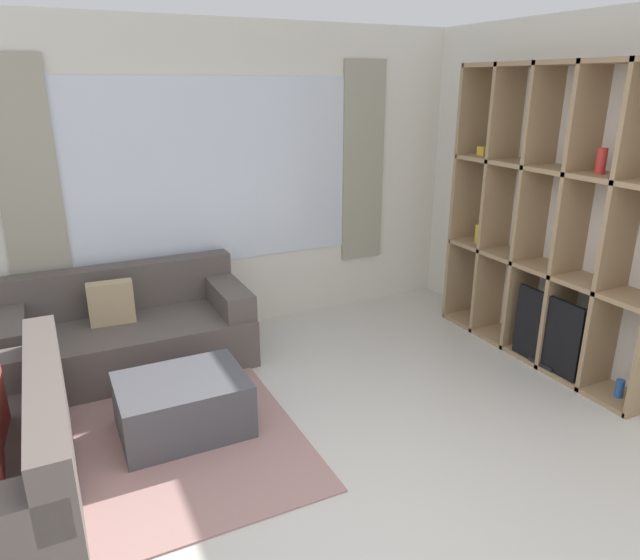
{
  "coord_description": "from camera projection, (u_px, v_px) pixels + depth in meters",
  "views": [
    {
      "loc": [
        -1.39,
        -1.76,
        2.19
      ],
      "look_at": [
        0.32,
        1.71,
        0.85
      ],
      "focal_mm": 32.0,
      "sensor_mm": 36.0,
      "label": 1
    }
  ],
  "objects": [
    {
      "name": "ground_plane",
      "position": [
        415.0,
        556.0,
        2.79
      ],
      "size": [
        16.0,
        16.0,
        0.0
      ],
      "primitive_type": "plane",
      "color": "beige"
    },
    {
      "name": "wall_back",
      "position": [
        216.0,
        183.0,
        5.01
      ],
      "size": [
        5.91,
        0.11,
        2.7
      ],
      "color": "silver",
      "rests_on": "ground_plane"
    },
    {
      "name": "wall_right",
      "position": [
        555.0,
        191.0,
        4.66
      ],
      "size": [
        0.07,
        4.31,
        2.7
      ],
      "primitive_type": "cube",
      "color": "silver",
      "rests_on": "ground_plane"
    },
    {
      "name": "area_rug",
      "position": [
        113.0,
        435.0,
        3.73
      ],
      "size": [
        2.24,
        2.3,
        0.01
      ],
      "primitive_type": "cube",
      "color": "gray",
      "rests_on": "ground_plane"
    },
    {
      "name": "shelving_unit",
      "position": [
        555.0,
        224.0,
        4.49
      ],
      "size": [
        0.36,
        2.04,
        2.35
      ],
      "color": "silver",
      "rests_on": "ground_plane"
    },
    {
      "name": "couch_main",
      "position": [
        128.0,
        333.0,
        4.57
      ],
      "size": [
        1.89,
        0.86,
        0.78
      ],
      "color": "#564C47",
      "rests_on": "ground_plane"
    },
    {
      "name": "ottoman",
      "position": [
        183.0,
        405.0,
        3.74
      ],
      "size": [
        0.81,
        0.62,
        0.38
      ],
      "color": "#47474C",
      "rests_on": "ground_plane"
    }
  ]
}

